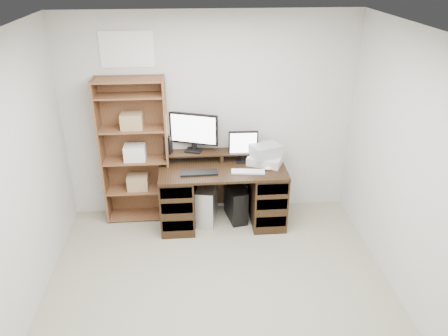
{
  "coord_description": "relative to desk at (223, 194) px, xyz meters",
  "views": [
    {
      "loc": [
        -0.22,
        -2.99,
        3.04
      ],
      "look_at": [
        0.13,
        1.43,
        0.85
      ],
      "focal_mm": 35.0,
      "sensor_mm": 36.0,
      "label": 1
    }
  ],
  "objects": [
    {
      "name": "room",
      "position": [
        -0.13,
        -1.64,
        0.86
      ],
      "size": [
        3.54,
        4.04,
        2.54
      ],
      "color": "#9C957B",
      "rests_on": "ground"
    },
    {
      "name": "keyboard_white",
      "position": [
        0.29,
        -0.15,
        0.37
      ],
      "size": [
        0.4,
        0.16,
        0.02
      ],
      "primitive_type": "cube",
      "rotation": [
        0.0,
        0.0,
        -0.12
      ],
      "color": "white",
      "rests_on": "desk"
    },
    {
      "name": "speaker",
      "position": [
        -0.64,
        0.21,
        0.59
      ],
      "size": [
        0.11,
        0.11,
        0.21
      ],
      "primitive_type": "cube",
      "rotation": [
        0.0,
        0.0,
        -0.37
      ],
      "color": "black",
      "rests_on": "riser_shelf"
    },
    {
      "name": "tower_black",
      "position": [
        0.17,
        0.07,
        -0.17
      ],
      "size": [
        0.27,
        0.47,
        0.44
      ],
      "rotation": [
        0.0,
        0.0,
        0.19
      ],
      "color": "black",
      "rests_on": "ground"
    },
    {
      "name": "mouse",
      "position": [
        0.53,
        -0.1,
        0.38
      ],
      "size": [
        0.1,
        0.07,
        0.04
      ],
      "primitive_type": "ellipsoid",
      "rotation": [
        0.0,
        0.0,
        0.05
      ],
      "color": "silver",
      "rests_on": "desk"
    },
    {
      "name": "keyboard_black",
      "position": [
        -0.28,
        -0.14,
        0.37
      ],
      "size": [
        0.43,
        0.15,
        0.02
      ],
      "primitive_type": "cube",
      "rotation": [
        0.0,
        0.0,
        0.02
      ],
      "color": "black",
      "rests_on": "desk"
    },
    {
      "name": "basket",
      "position": [
        0.52,
        0.07,
        0.53
      ],
      "size": [
        0.4,
        0.34,
        0.15
      ],
      "primitive_type": "cube",
      "rotation": [
        0.0,
        0.0,
        0.35
      ],
      "color": "#9A9FA5",
      "rests_on": "printer"
    },
    {
      "name": "printer",
      "position": [
        0.52,
        0.07,
        0.41
      ],
      "size": [
        0.48,
        0.43,
        0.1
      ],
      "primitive_type": "cube",
      "rotation": [
        0.0,
        0.0,
        -0.43
      ],
      "color": "beige",
      "rests_on": "desk"
    },
    {
      "name": "monitor_small",
      "position": [
        0.26,
        0.17,
        0.57
      ],
      "size": [
        0.36,
        0.13,
        0.39
      ],
      "rotation": [
        0.0,
        0.0,
        -0.02
      ],
      "color": "black",
      "rests_on": "desk"
    },
    {
      "name": "tower_silver",
      "position": [
        -0.19,
        0.06,
        -0.15
      ],
      "size": [
        0.3,
        0.52,
        0.49
      ],
      "primitive_type": "cube",
      "rotation": [
        0.0,
        0.0,
        -0.18
      ],
      "color": "silver",
      "rests_on": "ground"
    },
    {
      "name": "riser_shelf",
      "position": [
        0.0,
        0.21,
        0.45
      ],
      "size": [
        1.4,
        0.22,
        0.12
      ],
      "color": "black",
      "rests_on": "desk"
    },
    {
      "name": "desk",
      "position": [
        0.0,
        0.0,
        0.0
      ],
      "size": [
        1.5,
        0.7,
        0.75
      ],
      "color": "black",
      "rests_on": "ground"
    },
    {
      "name": "bookshelf",
      "position": [
        -1.04,
        0.21,
        0.53
      ],
      "size": [
        0.8,
        0.3,
        1.8
      ],
      "color": "brown",
      "rests_on": "ground"
    },
    {
      "name": "monitor_wide",
      "position": [
        -0.33,
        0.26,
        0.75
      ],
      "size": [
        0.58,
        0.24,
        0.47
      ],
      "rotation": [
        0.0,
        0.0,
        -0.34
      ],
      "color": "black",
      "rests_on": "riser_shelf"
    }
  ]
}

